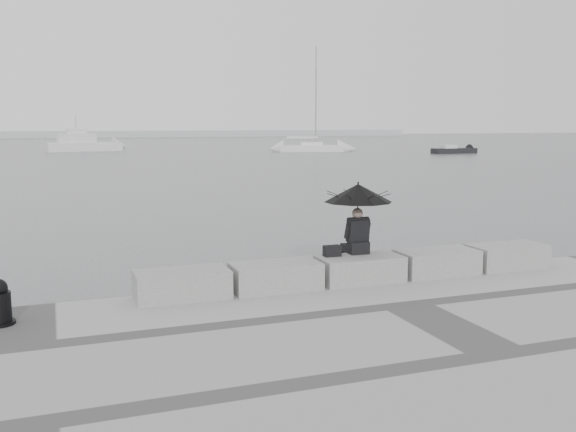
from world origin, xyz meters
name	(u,v)px	position (x,y,z in m)	size (l,w,h in m)	color
ground	(349,301)	(0.00, 0.00, 0.00)	(360.00, 360.00, 0.00)	#484B4E
stone_block_far_left	(182,285)	(-3.40, -0.45, 0.75)	(1.60, 0.80, 0.50)	slate
stone_block_left	(275,277)	(-1.70, -0.45, 0.75)	(1.60, 0.80, 0.50)	slate
stone_block_centre	(360,269)	(0.00, -0.45, 0.75)	(1.60, 0.80, 0.50)	slate
stone_block_right	(437,263)	(1.70, -0.45, 0.75)	(1.60, 0.80, 0.50)	slate
stone_block_far_right	(507,256)	(3.40, -0.45, 0.75)	(1.60, 0.80, 0.50)	slate
seated_person	(358,200)	(0.08, -0.17, 2.04)	(1.32, 1.32, 1.39)	black
bag	(332,251)	(-0.50, -0.26, 1.10)	(0.32, 0.18, 0.21)	black
distant_landmass	(37,134)	(-8.14, 154.51, 0.90)	(180.00, 8.00, 2.80)	#A8ABAE
sailboat_right	(312,147)	(25.09, 62.90, 0.52)	(8.11, 4.99, 12.90)	silver
motor_cruiser	(84,144)	(-1.36, 74.23, 0.89)	(9.33, 3.90, 4.50)	silver
small_motorboat	(454,151)	(39.09, 52.97, 0.32)	(5.66, 1.95, 1.10)	black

